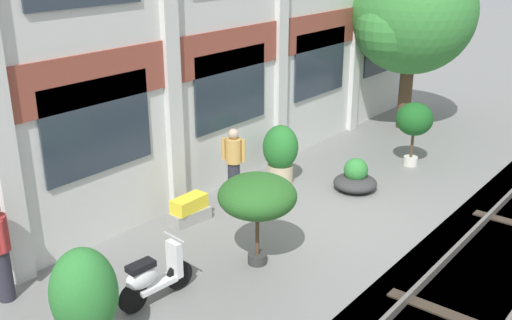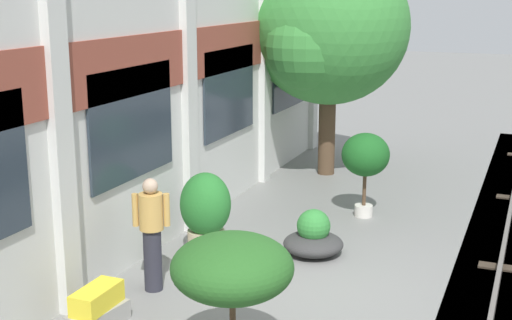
% 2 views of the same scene
% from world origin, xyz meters
% --- Properties ---
extents(ground_plane, '(80.00, 80.00, 0.00)m').
position_xyz_m(ground_plane, '(0.00, 0.00, 0.00)').
color(ground_plane, slate).
extents(apartment_facade, '(18.24, 0.64, 7.79)m').
position_xyz_m(apartment_facade, '(-0.00, 3.13, 3.88)').
color(apartment_facade, silver).
rests_on(apartment_facade, ground).
extents(rail_tracks, '(25.88, 2.80, 0.43)m').
position_xyz_m(rail_tracks, '(0.00, -3.17, -0.13)').
color(rail_tracks, '#4C473F').
rests_on(rail_tracks, ground).
extents(broadleaf_tree, '(3.74, 3.57, 5.10)m').
position_xyz_m(broadleaf_tree, '(6.46, 1.71, 3.27)').
color(broadleaf_tree, '#4C3826').
rests_on(broadleaf_tree, ground).
extents(potted_plant_wide_bowl, '(0.98, 0.98, 0.76)m').
position_xyz_m(potted_plant_wide_bowl, '(1.41, 0.43, 0.28)').
color(potted_plant_wide_bowl, '#333333').
rests_on(potted_plant_wide_bowl, ground).
extents(potted_plant_tall_urn, '(0.90, 0.90, 1.61)m').
position_xyz_m(potted_plant_tall_urn, '(3.66, 0.14, 1.16)').
color(potted_plant_tall_urn, beige).
rests_on(potted_plant_tall_urn, ground).
extents(potted_plant_ribbed_drum, '(0.89, 0.89, 1.66)m').
position_xyz_m(potted_plant_ribbed_drum, '(-5.87, 0.35, 0.87)').
color(potted_plant_ribbed_drum, beige).
rests_on(potted_plant_ribbed_drum, ground).
extents(potted_plant_square_trough, '(0.88, 0.50, 0.54)m').
position_xyz_m(potted_plant_square_trough, '(-2.07, 2.22, 0.25)').
color(potted_plant_square_trough, gray).
rests_on(potted_plant_square_trough, ground).
extents(potted_plant_stone_basin, '(0.82, 0.82, 1.38)m').
position_xyz_m(potted_plant_stone_basin, '(0.73, 2.04, 0.74)').
color(potted_plant_stone_basin, tan).
rests_on(potted_plant_stone_basin, ground).
extents(potted_plant_terracotta_small, '(1.35, 1.35, 1.65)m').
position_xyz_m(potted_plant_terracotta_small, '(-2.49, 0.14, 1.27)').
color(potted_plant_terracotta_small, '#333333').
rests_on(potted_plant_terracotta_small, ground).
extents(scooter_near_curb, '(1.38, 0.50, 0.98)m').
position_xyz_m(scooter_near_curb, '(-4.43, 0.67, 0.44)').
color(scooter_near_curb, black).
rests_on(scooter_near_curb, ground).
extents(resident_by_doorway, '(0.34, 0.53, 1.67)m').
position_xyz_m(resident_by_doorway, '(-5.85, 2.53, 0.90)').
color(resident_by_doorway, '#282833').
rests_on(resident_by_doorway, ground).
extents(resident_watching_tracks, '(0.34, 0.50, 1.66)m').
position_xyz_m(resident_watching_tracks, '(-0.79, 2.14, 0.89)').
color(resident_watching_tracks, '#282833').
rests_on(resident_watching_tracks, ground).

